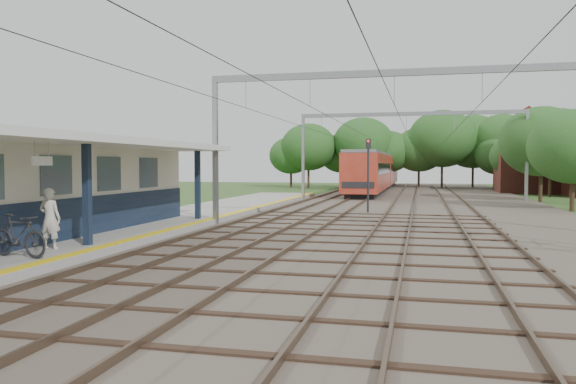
% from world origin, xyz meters
% --- Properties ---
extents(ground, '(160.00, 160.00, 0.00)m').
position_xyz_m(ground, '(0.00, 0.00, 0.00)').
color(ground, '#2D4C1E').
rests_on(ground, ground).
extents(ballast_bed, '(18.00, 90.00, 0.10)m').
position_xyz_m(ballast_bed, '(4.00, 30.00, 0.05)').
color(ballast_bed, '#473D33').
rests_on(ballast_bed, ground).
extents(platform, '(5.00, 52.00, 0.35)m').
position_xyz_m(platform, '(-7.50, 14.00, 0.17)').
color(platform, gray).
rests_on(platform, ground).
extents(yellow_stripe, '(0.45, 52.00, 0.01)m').
position_xyz_m(yellow_stripe, '(-5.25, 14.00, 0.35)').
color(yellow_stripe, yellow).
rests_on(yellow_stripe, platform).
extents(station_building, '(3.41, 18.00, 3.40)m').
position_xyz_m(station_building, '(-8.88, 7.00, 2.04)').
color(station_building, beige).
rests_on(station_building, platform).
extents(canopy, '(6.40, 20.00, 3.44)m').
position_xyz_m(canopy, '(-7.77, 6.00, 3.64)').
color(canopy, '#0F1C31').
rests_on(canopy, platform).
extents(rail_tracks, '(11.80, 88.00, 0.15)m').
position_xyz_m(rail_tracks, '(1.50, 30.00, 0.18)').
color(rail_tracks, brown).
rests_on(rail_tracks, ballast_bed).
extents(catenary_system, '(17.22, 88.00, 7.00)m').
position_xyz_m(catenary_system, '(3.39, 25.28, 5.51)').
color(catenary_system, gray).
rests_on(catenary_system, ground).
extents(tree_band, '(31.72, 30.88, 8.82)m').
position_xyz_m(tree_band, '(3.84, 57.12, 4.92)').
color(tree_band, '#382619').
rests_on(tree_band, ground).
extents(house_far, '(8.00, 6.12, 8.66)m').
position_xyz_m(house_far, '(16.00, 52.00, 3.23)').
color(house_far, brown).
rests_on(house_far, ground).
extents(person, '(0.70, 0.48, 1.85)m').
position_xyz_m(person, '(-6.50, 4.97, 1.27)').
color(person, beige).
rests_on(person, platform).
extents(bicycle, '(2.05, 0.88, 1.19)m').
position_xyz_m(bicycle, '(-6.35, 3.42, 0.95)').
color(bicycle, black).
rests_on(bicycle, platform).
extents(train, '(3.08, 38.29, 4.03)m').
position_xyz_m(train, '(-0.50, 53.90, 2.24)').
color(train, black).
rests_on(train, ballast_bed).
extents(signal_post, '(0.32, 0.28, 4.39)m').
position_xyz_m(signal_post, '(1.35, 23.22, 2.78)').
color(signal_post, black).
rests_on(signal_post, ground).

